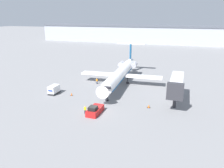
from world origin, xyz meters
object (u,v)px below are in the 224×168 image
Objects in this scene: luggage_cart at (54,90)px; worker_near_tug at (85,110)px; worker_by_wing at (97,81)px; pushback_tug at (95,110)px; traffic_cone_right at (149,106)px; jet_bridge at (176,84)px; traffic_cone_left at (72,94)px; airplane_main at (121,73)px.

worker_near_tug is (12.30, -7.97, -0.23)m from luggage_cart.
worker_near_tug is at bearing -74.12° from worker_by_wing.
traffic_cone_right is at bearing 33.50° from pushback_tug.
pushback_tug is 18.44m from jet_bridge.
worker_by_wing is at bearing 78.69° from traffic_cone_left.
jet_bridge is at bearing -19.93° from worker_by_wing.
luggage_cart is 29.13m from jet_bridge.
pushback_tug is 12.12m from traffic_cone_left.
pushback_tug is at bearing -27.30° from luggage_cart.
traffic_cone_left is at bearing 132.43° from worker_near_tug.
worker_near_tug is at bearing -145.71° from jet_bridge.
worker_by_wing is (-7.24, 18.46, 0.14)m from pushback_tug.
airplane_main is 7.07m from worker_by_wing.
worker_near_tug is at bearing -148.22° from traffic_cone_right.
luggage_cart is 23.72m from traffic_cone_right.
airplane_main is 15.73m from traffic_cone_left.
pushback_tug is at bearing -68.58° from worker_by_wing.
traffic_cone_right is (11.39, 7.06, -0.53)m from worker_near_tug.
jet_bridge is (28.76, 3.25, 3.38)m from luggage_cart.
airplane_main reaches higher than luggage_cart.
jet_bridge is at bearing -32.82° from airplane_main.
worker_by_wing reaches higher than worker_near_tug.
airplane_main is at bearing 56.63° from traffic_cone_left.
luggage_cart is at bearing 147.04° from worker_near_tug.
traffic_cone_right is (9.60, 6.36, -0.38)m from pushback_tug.
airplane_main reaches higher than pushback_tug.
airplane_main is 21.41m from worker_near_tug.
traffic_cone_left is at bearing 176.15° from traffic_cone_right.
traffic_cone_right is 7.75m from jet_bridge.
airplane_main is at bearing 45.22° from luggage_cart.
jet_bridge reaches higher than pushback_tug.
traffic_cone_left is (-9.41, 7.64, -0.36)m from pushback_tug.
traffic_cone_right is at bearing 31.78° from worker_near_tug.
worker_near_tug is 0.13× the size of jet_bridge.
traffic_cone_left is 19.06m from traffic_cone_right.
traffic_cone_right is (16.85, -12.11, -0.53)m from worker_by_wing.
luggage_cart is 14.66m from worker_near_tug.
pushback_tug reaches higher than traffic_cone_right.
traffic_cone_left is (-7.62, 8.34, -0.50)m from worker_near_tug.
luggage_cart is (-13.19, -13.29, -2.08)m from airplane_main.
traffic_cone_left is (4.68, 0.36, -0.73)m from luggage_cart.
luggage_cart reaches higher than worker_near_tug.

